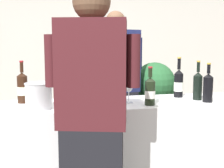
{
  "coord_description": "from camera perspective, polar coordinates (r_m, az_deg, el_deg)",
  "views": [
    {
      "loc": [
        -0.62,
        -2.2,
        1.38
      ],
      "look_at": [
        -0.13,
        0.0,
        1.1
      ],
      "focal_mm": 45.7,
      "sensor_mm": 36.0,
      "label": 1
    }
  ],
  "objects": [
    {
      "name": "ice_bucket",
      "position": [
        2.1,
        -14.46,
        -2.27
      ],
      "size": [
        0.2,
        0.2,
        0.19
      ],
      "color": "silver",
      "rests_on": "counter"
    },
    {
      "name": "wine_bottle_1",
      "position": [
        2.38,
        -17.49,
        -0.71
      ],
      "size": [
        0.08,
        0.08,
        0.34
      ],
      "color": "black",
      "rests_on": "counter"
    },
    {
      "name": "wine_bottle_2",
      "position": [
        2.51,
        16.77,
        -0.19
      ],
      "size": [
        0.08,
        0.08,
        0.33
      ],
      "color": "black",
      "rests_on": "counter"
    },
    {
      "name": "potted_shrub",
      "position": [
        3.42,
        8.27,
        -3.33
      ],
      "size": [
        0.56,
        0.66,
        1.23
      ],
      "color": "brown",
      "rests_on": "ground_plane"
    },
    {
      "name": "person_guest",
      "position": [
        1.74,
        -3.89,
        -10.12
      ],
      "size": [
        0.54,
        0.34,
        1.75
      ],
      "color": "black",
      "rests_on": "ground_plane"
    },
    {
      "name": "person_server",
      "position": [
        2.98,
        0.7,
        -3.04
      ],
      "size": [
        0.61,
        0.33,
        1.76
      ],
      "color": "black",
      "rests_on": "ground_plane"
    },
    {
      "name": "wine_bottle_0",
      "position": [
        2.29,
        -0.04,
        -0.89
      ],
      "size": [
        0.09,
        0.09,
        0.32
      ],
      "color": "black",
      "rests_on": "counter"
    },
    {
      "name": "wine_bottle_4",
      "position": [
        2.61,
        13.17,
        0.15
      ],
      "size": [
        0.08,
        0.08,
        0.36
      ],
      "color": "black",
      "rests_on": "counter"
    },
    {
      "name": "wine_bottle_3",
      "position": [
        2.2,
        7.61,
        -1.41
      ],
      "size": [
        0.08,
        0.08,
        0.3
      ],
      "color": "black",
      "rests_on": "counter"
    },
    {
      "name": "wall_back",
      "position": [
        4.84,
        -5.37,
        7.33
      ],
      "size": [
        8.0,
        0.1,
        2.8
      ],
      "primitive_type": "cube",
      "color": "beige",
      "rests_on": "ground_plane"
    },
    {
      "name": "wine_glass",
      "position": [
        2.26,
        3.25,
        -0.34
      ],
      "size": [
        0.07,
        0.07,
        0.21
      ],
      "color": "silver",
      "rests_on": "counter"
    },
    {
      "name": "wine_bottle_5",
      "position": [
        2.43,
        18.65,
        -0.56
      ],
      "size": [
        0.08,
        0.08,
        0.32
      ],
      "color": "black",
      "rests_on": "counter"
    },
    {
      "name": "counter",
      "position": [
        2.46,
        2.96,
        -14.47
      ],
      "size": [
        2.12,
        0.58,
        0.95
      ],
      "primitive_type": "cube",
      "color": "white",
      "rests_on": "ground_plane"
    }
  ]
}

